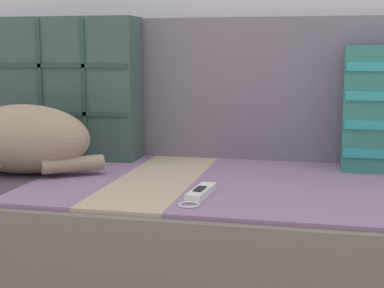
% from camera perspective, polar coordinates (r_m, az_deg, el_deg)
% --- Properties ---
extents(couch, '(2.19, 0.83, 0.42)m').
position_cam_1_polar(couch, '(1.62, 8.00, -10.77)').
color(couch, gray).
rests_on(couch, ground_plane).
extents(sofa_backrest, '(2.14, 0.14, 0.44)m').
position_cam_1_polar(sofa_backrest, '(1.87, 9.22, 5.32)').
color(sofa_backrest, slate).
rests_on(sofa_backrest, couch).
extents(throw_pillow_quilted, '(0.43, 0.14, 0.44)m').
position_cam_1_polar(throw_pillow_quilted, '(1.89, -11.64, 5.32)').
color(throw_pillow_quilted, '#38514C').
rests_on(throw_pillow_quilted, couch).
extents(sleeping_cat, '(0.44, 0.24, 0.19)m').
position_cam_1_polar(sleeping_cat, '(1.68, -16.56, 0.26)').
color(sleeping_cat, gray).
rests_on(sleeping_cat, couch).
extents(game_remote_near, '(0.06, 0.19, 0.02)m').
position_cam_1_polar(game_remote_near, '(1.37, 0.80, -4.78)').
color(game_remote_near, white).
rests_on(game_remote_near, couch).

